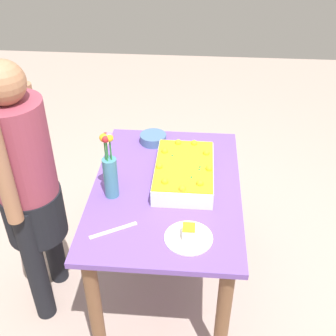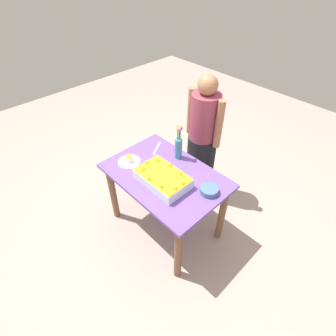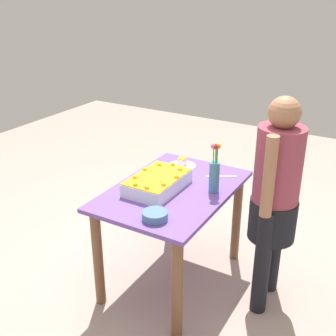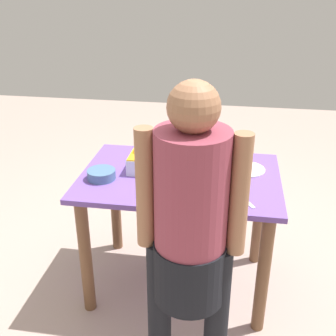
# 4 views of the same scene
# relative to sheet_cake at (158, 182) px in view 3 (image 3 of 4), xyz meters

# --- Properties ---
(ground_plane) EXTENTS (8.00, 8.00, 0.00)m
(ground_plane) POSITION_rel_sheet_cake_xyz_m (0.06, -0.09, -0.83)
(ground_plane) COLOR #B0988C
(dining_table) EXTENTS (1.13, 0.77, 0.77)m
(dining_table) POSITION_rel_sheet_cake_xyz_m (0.06, -0.09, -0.21)
(dining_table) COLOR #6E4CA6
(dining_table) RESTS_ON ground_plane
(sheet_cake) EXTENTS (0.47, 0.30, 0.12)m
(sheet_cake) POSITION_rel_sheet_cake_xyz_m (0.00, 0.00, 0.00)
(sheet_cake) COLOR white
(sheet_cake) RESTS_ON dining_table
(serving_plate_with_slice) EXTENTS (0.22, 0.22, 0.07)m
(serving_plate_with_slice) POSITION_rel_sheet_cake_xyz_m (0.44, 0.04, -0.04)
(serving_plate_with_slice) COLOR white
(serving_plate_with_slice) RESTS_ON dining_table
(cake_knife) EXTENTS (0.13, 0.21, 0.00)m
(cake_knife) POSITION_rel_sheet_cake_xyz_m (0.42, -0.30, -0.05)
(cake_knife) COLOR silver
(cake_knife) RESTS_ON dining_table
(flower_vase) EXTENTS (0.07, 0.07, 0.36)m
(flower_vase) POSITION_rel_sheet_cake_xyz_m (0.16, -0.36, 0.11)
(flower_vase) COLOR teal
(flower_vase) RESTS_ON dining_table
(fruit_bowl) EXTENTS (0.16, 0.16, 0.05)m
(fruit_bowl) POSITION_rel_sheet_cake_xyz_m (-0.36, -0.21, -0.03)
(fruit_bowl) COLOR #4A6E96
(fruit_bowl) RESTS_ON dining_table
(person_standing) EXTENTS (0.45, 0.31, 1.49)m
(person_standing) POSITION_rel_sheet_cake_xyz_m (0.20, -0.77, 0.03)
(person_standing) COLOR black
(person_standing) RESTS_ON ground_plane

